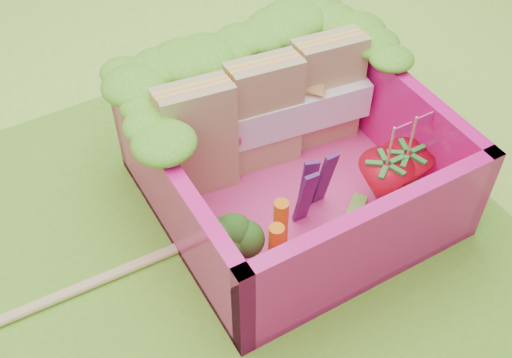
{
  "coord_description": "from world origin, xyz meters",
  "views": [
    {
      "loc": [
        -0.83,
        -1.75,
        2.49
      ],
      "look_at": [
        0.2,
        0.04,
        0.28
      ],
      "focal_mm": 45.0,
      "sensor_mm": 36.0,
      "label": 1
    }
  ],
  "objects_px": {
    "strawberry_right": "(403,172)",
    "broccoli": "(229,242)",
    "strawberry_left": "(383,184)",
    "bento_box": "(293,160)",
    "chopsticks": "(26,310)",
    "sandwich_stack": "(265,114)"
  },
  "relations": [
    {
      "from": "chopsticks",
      "to": "broccoli",
      "type": "bearing_deg",
      "value": -16.62
    },
    {
      "from": "bento_box",
      "to": "strawberry_right",
      "type": "height_order",
      "value": "bento_box"
    },
    {
      "from": "sandwich_stack",
      "to": "strawberry_right",
      "type": "xyz_separation_m",
      "value": [
        0.47,
        -0.54,
        -0.17
      ]
    },
    {
      "from": "broccoli",
      "to": "strawberry_right",
      "type": "xyz_separation_m",
      "value": [
        0.97,
        -0.02,
        -0.05
      ]
    },
    {
      "from": "broccoli",
      "to": "chopsticks",
      "type": "distance_m",
      "value": 0.94
    },
    {
      "from": "chopsticks",
      "to": "strawberry_left",
      "type": "bearing_deg",
      "value": -9.73
    },
    {
      "from": "chopsticks",
      "to": "strawberry_right",
      "type": "bearing_deg",
      "value": -8.63
    },
    {
      "from": "bento_box",
      "to": "sandwich_stack",
      "type": "height_order",
      "value": "sandwich_stack"
    },
    {
      "from": "bento_box",
      "to": "chopsticks",
      "type": "relative_size",
      "value": 0.53
    },
    {
      "from": "sandwich_stack",
      "to": "chopsticks",
      "type": "xyz_separation_m",
      "value": [
        -1.37,
        -0.26,
        -0.34
      ]
    },
    {
      "from": "broccoli",
      "to": "strawberry_left",
      "type": "xyz_separation_m",
      "value": [
        0.83,
        -0.03,
        -0.05
      ]
    },
    {
      "from": "strawberry_left",
      "to": "strawberry_right",
      "type": "distance_m",
      "value": 0.14
    },
    {
      "from": "strawberry_right",
      "to": "strawberry_left",
      "type": "bearing_deg",
      "value": -174.76
    },
    {
      "from": "broccoli",
      "to": "chopsticks",
      "type": "xyz_separation_m",
      "value": [
        -0.88,
        0.26,
        -0.21
      ]
    },
    {
      "from": "broccoli",
      "to": "strawberry_left",
      "type": "distance_m",
      "value": 0.83
    },
    {
      "from": "bento_box",
      "to": "sandwich_stack",
      "type": "xyz_separation_m",
      "value": [
        0.01,
        0.27,
        0.08
      ]
    },
    {
      "from": "bento_box",
      "to": "broccoli",
      "type": "xyz_separation_m",
      "value": [
        -0.49,
        -0.25,
        -0.04
      ]
    },
    {
      "from": "strawberry_right",
      "to": "chopsticks",
      "type": "xyz_separation_m",
      "value": [
        -1.84,
        0.28,
        -0.16
      ]
    },
    {
      "from": "strawberry_left",
      "to": "sandwich_stack",
      "type": "bearing_deg",
      "value": 120.92
    },
    {
      "from": "bento_box",
      "to": "sandwich_stack",
      "type": "bearing_deg",
      "value": 88.9
    },
    {
      "from": "strawberry_right",
      "to": "broccoli",
      "type": "bearing_deg",
      "value": 178.96
    },
    {
      "from": "broccoli",
      "to": "chopsticks",
      "type": "relative_size",
      "value": 0.13
    }
  ]
}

